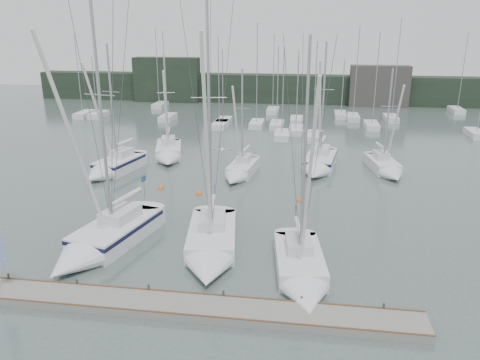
{
  "coord_description": "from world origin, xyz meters",
  "views": [
    {
      "loc": [
        5.84,
        -24.66,
        13.67
      ],
      "look_at": [
        1.55,
        5.0,
        3.68
      ],
      "focal_mm": 35.0,
      "sensor_mm": 36.0,
      "label": 1
    }
  ],
  "objects_px": {
    "sailboat_mid_b": "(168,154)",
    "sailboat_mid_c": "(240,172)",
    "buoy_c": "(161,188)",
    "buoy_a": "(199,194)",
    "sailboat_near_right": "(302,275)",
    "sailboat_near_left": "(99,243)",
    "buoy_b": "(300,201)",
    "sailboat_near_center": "(210,250)",
    "sailboat_mid_a": "(111,168)",
    "sailboat_mid_e": "(386,169)",
    "sailboat_mid_d": "(318,165)"
  },
  "relations": [
    {
      "from": "buoy_a",
      "to": "sailboat_near_left",
      "type": "bearing_deg",
      "value": -108.55
    },
    {
      "from": "sailboat_mid_a",
      "to": "buoy_b",
      "type": "bearing_deg",
      "value": -1.18
    },
    {
      "from": "sailboat_mid_a",
      "to": "sailboat_near_left",
      "type": "bearing_deg",
      "value": -56.61
    },
    {
      "from": "sailboat_near_center",
      "to": "sailboat_mid_c",
      "type": "height_order",
      "value": "sailboat_near_center"
    },
    {
      "from": "sailboat_mid_a",
      "to": "buoy_b",
      "type": "height_order",
      "value": "sailboat_mid_a"
    },
    {
      "from": "sailboat_mid_c",
      "to": "buoy_c",
      "type": "bearing_deg",
      "value": -140.0
    },
    {
      "from": "sailboat_near_right",
      "to": "sailboat_mid_a",
      "type": "height_order",
      "value": "sailboat_near_right"
    },
    {
      "from": "sailboat_mid_a",
      "to": "sailboat_mid_e",
      "type": "distance_m",
      "value": 26.4
    },
    {
      "from": "sailboat_mid_a",
      "to": "buoy_b",
      "type": "distance_m",
      "value": 18.61
    },
    {
      "from": "sailboat_mid_a",
      "to": "sailboat_mid_e",
      "type": "xyz_separation_m",
      "value": [
        26.11,
        3.94,
        -0.14
      ]
    },
    {
      "from": "sailboat_mid_a",
      "to": "sailboat_mid_b",
      "type": "height_order",
      "value": "sailboat_mid_a"
    },
    {
      "from": "sailboat_near_left",
      "to": "buoy_c",
      "type": "height_order",
      "value": "sailboat_near_left"
    },
    {
      "from": "sailboat_mid_b",
      "to": "sailboat_mid_c",
      "type": "height_order",
      "value": "sailboat_mid_b"
    },
    {
      "from": "sailboat_mid_d",
      "to": "buoy_a",
      "type": "height_order",
      "value": "sailboat_mid_d"
    },
    {
      "from": "sailboat_mid_c",
      "to": "sailboat_near_left",
      "type": "bearing_deg",
      "value": -104.5
    },
    {
      "from": "sailboat_mid_e",
      "to": "buoy_b",
      "type": "xyz_separation_m",
      "value": [
        -8.08,
        -8.5,
        -0.51
      ]
    },
    {
      "from": "buoy_a",
      "to": "sailboat_mid_c",
      "type": "bearing_deg",
      "value": 61.73
    },
    {
      "from": "sailboat_near_left",
      "to": "sailboat_mid_c",
      "type": "xyz_separation_m",
      "value": [
        6.53,
        16.37,
        -0.14
      ]
    },
    {
      "from": "sailboat_near_right",
      "to": "sailboat_mid_a",
      "type": "relative_size",
      "value": 1.09
    },
    {
      "from": "sailboat_mid_e",
      "to": "sailboat_mid_a",
      "type": "bearing_deg",
      "value": 178.14
    },
    {
      "from": "sailboat_mid_a",
      "to": "sailboat_mid_d",
      "type": "xyz_separation_m",
      "value": [
        19.65,
        3.97,
        -0.02
      ]
    },
    {
      "from": "sailboat_near_center",
      "to": "buoy_c",
      "type": "relative_size",
      "value": 28.75
    },
    {
      "from": "sailboat_mid_a",
      "to": "sailboat_mid_d",
      "type": "bearing_deg",
      "value": 24.45
    },
    {
      "from": "sailboat_near_center",
      "to": "buoy_a",
      "type": "bearing_deg",
      "value": 98.25
    },
    {
      "from": "sailboat_near_right",
      "to": "sailboat_mid_b",
      "type": "relative_size",
      "value": 1.23
    },
    {
      "from": "sailboat_near_left",
      "to": "sailboat_mid_c",
      "type": "bearing_deg",
      "value": 81.51
    },
    {
      "from": "sailboat_mid_b",
      "to": "sailboat_mid_c",
      "type": "relative_size",
      "value": 1.09
    },
    {
      "from": "sailboat_near_left",
      "to": "sailboat_near_right",
      "type": "height_order",
      "value": "sailboat_near_left"
    },
    {
      "from": "sailboat_near_center",
      "to": "sailboat_mid_c",
      "type": "relative_size",
      "value": 1.55
    },
    {
      "from": "buoy_a",
      "to": "buoy_b",
      "type": "distance_m",
      "value": 8.5
    },
    {
      "from": "sailboat_mid_b",
      "to": "buoy_b",
      "type": "relative_size",
      "value": 22.49
    },
    {
      "from": "sailboat_near_left",
      "to": "sailboat_near_right",
      "type": "relative_size",
      "value": 1.16
    },
    {
      "from": "sailboat_mid_c",
      "to": "sailboat_mid_e",
      "type": "distance_m",
      "value": 14.17
    },
    {
      "from": "sailboat_mid_c",
      "to": "sailboat_mid_d",
      "type": "relative_size",
      "value": 0.81
    },
    {
      "from": "sailboat_near_center",
      "to": "sailboat_mid_b",
      "type": "height_order",
      "value": "sailboat_near_center"
    },
    {
      "from": "buoy_a",
      "to": "sailboat_near_right",
      "type": "bearing_deg",
      "value": -56.12
    },
    {
      "from": "sailboat_near_right",
      "to": "sailboat_mid_c",
      "type": "xyz_separation_m",
      "value": [
        -6.18,
        18.38,
        0.0
      ]
    },
    {
      "from": "buoy_a",
      "to": "buoy_c",
      "type": "height_order",
      "value": "buoy_c"
    },
    {
      "from": "sailboat_near_right",
      "to": "sailboat_mid_e",
      "type": "xyz_separation_m",
      "value": [
        7.66,
        21.43,
        0.0
      ]
    },
    {
      "from": "sailboat_mid_c",
      "to": "buoy_a",
      "type": "distance_m",
      "value": 5.81
    },
    {
      "from": "sailboat_mid_b",
      "to": "sailboat_mid_e",
      "type": "relative_size",
      "value": 1.09
    },
    {
      "from": "sailboat_mid_b",
      "to": "sailboat_mid_e",
      "type": "height_order",
      "value": "sailboat_mid_b"
    },
    {
      "from": "sailboat_mid_b",
      "to": "sailboat_mid_e",
      "type": "xyz_separation_m",
      "value": [
        22.19,
        -1.88,
        -0.07
      ]
    },
    {
      "from": "sailboat_near_left",
      "to": "sailboat_mid_b",
      "type": "xyz_separation_m",
      "value": [
        -1.84,
        21.3,
        -0.06
      ]
    },
    {
      "from": "buoy_a",
      "to": "sailboat_mid_b",
      "type": "bearing_deg",
      "value": 119.26
    },
    {
      "from": "sailboat_near_right",
      "to": "buoy_b",
      "type": "bearing_deg",
      "value": 84.8
    },
    {
      "from": "sailboat_mid_a",
      "to": "buoy_a",
      "type": "distance_m",
      "value": 10.44
    },
    {
      "from": "buoy_b",
      "to": "sailboat_near_right",
      "type": "bearing_deg",
      "value": -88.13
    },
    {
      "from": "sailboat_near_left",
      "to": "buoy_c",
      "type": "distance_m",
      "value": 12.29
    },
    {
      "from": "sailboat_mid_c",
      "to": "buoy_c",
      "type": "xyz_separation_m",
      "value": [
        -6.38,
        -4.1,
        -0.51
      ]
    }
  ]
}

